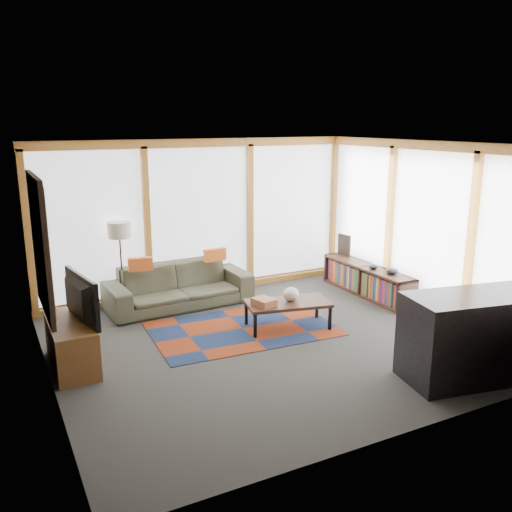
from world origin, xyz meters
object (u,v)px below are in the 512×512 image
coffee_table (288,315)px  sofa (179,286)px  tv_console (72,344)px  bar_counter (473,337)px  bookshelf (367,281)px  floor_lamp (121,267)px  television (73,299)px

coffee_table → sofa: bearing=123.5°
tv_console → bar_counter: bearing=-30.4°
coffee_table → bookshelf: bookshelf is taller
coffee_table → bookshelf: bearing=19.4°
floor_lamp → coffee_table: 2.68m
coffee_table → bookshelf: 2.07m
sofa → coffee_table: bearing=-59.1°
sofa → bar_counter: 4.46m
sofa → tv_console: (-1.88, -1.52, -0.05)m
floor_lamp → coffee_table: floor_lamp is taller
bar_counter → television: bearing=160.3°
coffee_table → television: size_ratio=1.18×
coffee_table → bar_counter: bearing=-64.2°
floor_lamp → bar_counter: bearing=-53.8°
floor_lamp → sofa: bearing=-14.3°
coffee_table → tv_console: (-2.94, 0.09, 0.09)m
tv_console → bar_counter: 4.69m
floor_lamp → bookshelf: floor_lamp is taller
coffee_table → television: television is taller
sofa → tv_console: bearing=-143.6°
bookshelf → floor_lamp: bearing=163.6°
sofa → coffee_table: sofa is taller
tv_console → bookshelf: bearing=7.0°
tv_console → television: bearing=-25.3°
floor_lamp → television: (-0.98, -1.77, 0.15)m
tv_console → television: (0.06, -0.03, 0.57)m
bookshelf → television: (-4.83, -0.63, 0.60)m
floor_lamp → bookshelf: (3.86, -1.13, -0.45)m
floor_lamp → tv_console: 2.07m
sofa → television: bearing=-142.1°
television → bookshelf: bearing=-92.0°
sofa → bookshelf: bearing=-19.5°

